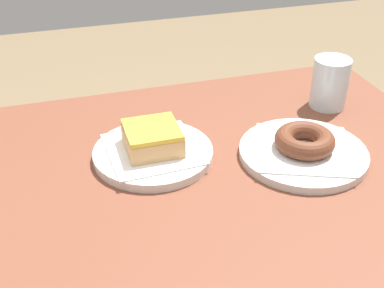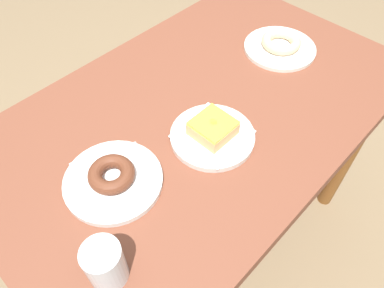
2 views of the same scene
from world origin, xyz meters
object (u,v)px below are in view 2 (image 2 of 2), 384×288
donut_chocolate_ring (111,174)px  plate_sugar_ring (280,48)px  donut_sugar_ring (281,42)px  plate_glazed_square (212,136)px  water_glass (105,264)px  plate_chocolate_ring (113,181)px  donut_glazed_square (213,128)px

donut_chocolate_ring → plate_sugar_ring: bearing=-178.7°
donut_sugar_ring → plate_glazed_square: size_ratio=0.57×
donut_chocolate_ring → donut_sugar_ring: bearing=-178.7°
plate_glazed_square → water_glass: size_ratio=2.04×
plate_chocolate_ring → donut_glazed_square: donut_glazed_square is taller
donut_sugar_ring → water_glass: water_glass is taller
donut_sugar_ring → plate_chocolate_ring: donut_sugar_ring is taller
donut_chocolate_ring → water_glass: 0.21m
donut_sugar_ring → plate_sugar_ring: bearing=0.0°
donut_sugar_ring → donut_glazed_square: (0.42, 0.09, 0.01)m
plate_chocolate_ring → donut_glazed_square: bearing=163.6°
donut_sugar_ring → donut_glazed_square: bearing=12.2°
plate_sugar_ring → water_glass: water_glass is taller
plate_sugar_ring → donut_sugar_ring: 0.02m
plate_glazed_square → plate_sugar_ring: bearing=-167.8°
donut_chocolate_ring → donut_glazed_square: 0.27m
donut_sugar_ring → donut_glazed_square: 0.43m
plate_chocolate_ring → water_glass: 0.22m
plate_glazed_square → donut_glazed_square: bearing=-90.0°
plate_chocolate_ring → plate_glazed_square: 0.27m
plate_sugar_ring → water_glass: 0.83m
donut_sugar_ring → donut_chocolate_ring: (0.68, 0.02, 0.00)m
plate_sugar_ring → donut_sugar_ring: donut_sugar_ring is taller
plate_chocolate_ring → water_glass: water_glass is taller
donut_sugar_ring → water_glass: bearing=12.3°
plate_chocolate_ring → donut_sugar_ring: bearing=-178.7°
donut_chocolate_ring → plate_glazed_square: bearing=163.6°
plate_sugar_ring → donut_chocolate_ring: donut_chocolate_ring is taller
plate_glazed_square → water_glass: water_glass is taller
donut_chocolate_ring → water_glass: bearing=49.4°
donut_chocolate_ring → plate_glazed_square: size_ratio=0.50×
donut_chocolate_ring → plate_glazed_square: (-0.26, 0.08, -0.03)m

